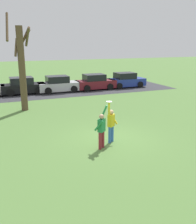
% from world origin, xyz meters
% --- Properties ---
extents(ground_plane, '(120.00, 120.00, 0.00)m').
position_xyz_m(ground_plane, '(0.00, 0.00, 0.00)').
color(ground_plane, '#567F3D').
extents(person_catcher, '(0.57, 0.54, 2.08)m').
position_xyz_m(person_catcher, '(-0.13, -0.34, 0.98)').
color(person_catcher, '#3366B7').
rests_on(person_catcher, ground_plane).
extents(person_defender, '(0.65, 0.64, 2.05)m').
position_xyz_m(person_defender, '(-0.86, -0.87, 0.98)').
color(person_defender, maroon).
rests_on(person_defender, ground_plane).
extents(frisbee_disc, '(0.27, 0.27, 0.02)m').
position_xyz_m(frisbee_disc, '(-0.31, -0.47, 2.09)').
color(frisbee_disc, white).
rests_on(frisbee_disc, person_catcher).
extents(parked_car_black, '(4.10, 2.04, 1.59)m').
position_xyz_m(parked_car_black, '(-2.65, 14.06, 0.73)').
color(parked_car_black, black).
rests_on(parked_car_black, ground_plane).
extents(parked_car_silver, '(4.10, 2.04, 1.59)m').
position_xyz_m(parked_car_silver, '(0.73, 13.76, 0.73)').
color(parked_car_silver, '#BCBCC1').
rests_on(parked_car_silver, ground_plane).
extents(parked_car_maroon, '(4.10, 2.04, 1.59)m').
position_xyz_m(parked_car_maroon, '(4.62, 13.69, 0.73)').
color(parked_car_maroon, maroon).
rests_on(parked_car_maroon, ground_plane).
extents(parked_car_blue, '(4.10, 2.04, 1.59)m').
position_xyz_m(parked_car_blue, '(8.25, 13.75, 0.73)').
color(parked_car_blue, '#233893').
rests_on(parked_car_blue, ground_plane).
extents(parking_strip, '(27.62, 6.40, 0.01)m').
position_xyz_m(parking_strip, '(-0.99, 13.94, 0.00)').
color(parking_strip, '#38383D').
rests_on(parking_strip, ground_plane).
extents(bare_tree_tall, '(1.76, 1.64, 6.75)m').
position_xyz_m(bare_tree_tall, '(-3.27, 7.74, 3.27)').
color(bare_tree_tall, brown).
rests_on(bare_tree_tall, ground_plane).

